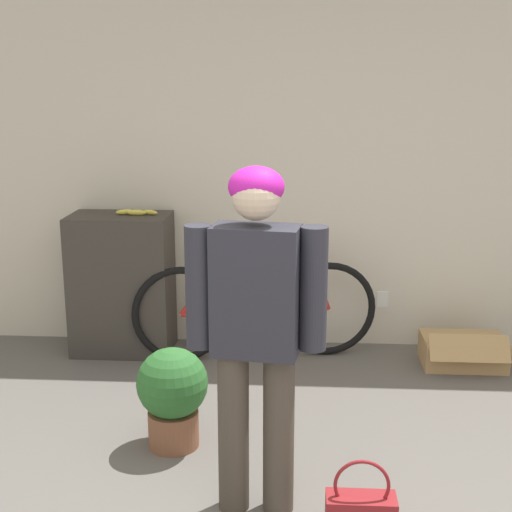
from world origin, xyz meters
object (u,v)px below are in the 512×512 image
Objects in this scene: person at (256,317)px; banana at (136,212)px; potted_plant at (173,393)px; handbag at (361,512)px; bicycle at (255,309)px; cardboard_box at (463,351)px.

person is 5.10× the size of banana.
potted_plant is (0.48, -1.38, -0.72)m from banana.
handbag is at bearing -55.87° from banana.
banana is 1.63m from potted_plant.
banana is at bearing 163.17° from bicycle.
handbag is at bearing -83.72° from bicycle.
cardboard_box is at bearing 34.33° from potted_plant.
bicycle is at bearing -6.87° from banana.
handbag is at bearing -113.76° from cardboard_box.
banana is 0.56× the size of cardboard_box.
person is at bearing -96.30° from bicycle.
potted_plant reaches higher than cardboard_box.
person is 0.96m from handbag.
banana reaches higher than bicycle.
person is at bearing 160.00° from handbag.
person is at bearing -126.64° from cardboard_box.
banana is 0.87× the size of handbag.
cardboard_box is (2.28, -0.15, -0.92)m from banana.
banana is at bearing 124.90° from person.
bicycle is 4.80× the size of handbag.
cardboard_box is 2.19m from potted_plant.
person is 0.96m from potted_plant.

